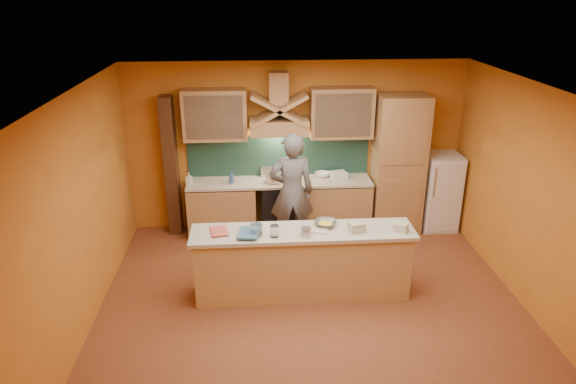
{
  "coord_description": "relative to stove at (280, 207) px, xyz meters",
  "views": [
    {
      "loc": [
        -0.7,
        -5.61,
        3.9
      ],
      "look_at": [
        -0.25,
        0.9,
        1.24
      ],
      "focal_mm": 32.0,
      "sensor_mm": 36.0,
      "label": 1
    }
  ],
  "objects": [
    {
      "name": "kitchen_scale",
      "position": [
        0.22,
        -2.06,
        0.54
      ],
      "size": [
        0.14,
        0.14,
        0.1
      ],
      "primitive_type": "cube",
      "rotation": [
        0.0,
        0.0,
        -0.3
      ],
      "color": "silver",
      "rests_on": "island_top"
    },
    {
      "name": "grocery_bag_a",
      "position": [
        0.88,
        -1.97,
        0.56
      ],
      "size": [
        0.22,
        0.19,
        0.12
      ],
      "primitive_type": "cube",
      "rotation": [
        0.0,
        0.0,
        0.24
      ],
      "color": "beige",
      "rests_on": "island_top"
    },
    {
      "name": "upper_cabinet_right",
      "position": [
        1.0,
        0.12,
        1.55
      ],
      "size": [
        1.0,
        0.35,
        0.8
      ],
      "primitive_type": "cube",
      "color": "tan",
      "rests_on": "wall_back"
    },
    {
      "name": "soap_bottle_a",
      "position": [
        -1.45,
        -0.08,
        0.57
      ],
      "size": [
        0.1,
        0.11,
        0.2
      ],
      "primitive_type": "imported",
      "rotation": [
        0.0,
        0.0,
        -0.17
      ],
      "color": "silver",
      "rests_on": "counter_top"
    },
    {
      "name": "cloth",
      "position": [
        0.39,
        -1.91,
        0.5
      ],
      "size": [
        0.3,
        0.25,
        0.02
      ],
      "primitive_type": "cube",
      "rotation": [
        0.0,
        0.0,
        -0.29
      ],
      "color": "beige",
      "rests_on": "island_top"
    },
    {
      "name": "wall_back",
      "position": [
        0.3,
        0.3,
        0.95
      ],
      "size": [
        5.5,
        0.02,
        2.8
      ],
      "primitive_type": "cube",
      "color": "orange",
      "rests_on": "floor"
    },
    {
      "name": "soap_bottle_b",
      "position": [
        -0.78,
        -0.05,
        0.58
      ],
      "size": [
        0.09,
        0.09,
        0.21
      ],
      "primitive_type": "imported",
      "rotation": [
        0.0,
        0.0,
        0.05
      ],
      "color": "#345291",
      "rests_on": "counter_top"
    },
    {
      "name": "pantry_column",
      "position": [
        1.95,
        0.0,
        0.7
      ],
      "size": [
        0.8,
        0.6,
        2.3
      ],
      "primitive_type": "cube",
      "color": "tan",
      "rests_on": "floor"
    },
    {
      "name": "trim_column_left",
      "position": [
        -1.75,
        0.15,
        0.7
      ],
      "size": [
        0.2,
        0.3,
        2.3
      ],
      "primitive_type": "cube",
      "color": "#472816",
      "rests_on": "floor"
    },
    {
      "name": "island_top",
      "position": [
        0.2,
        -1.9,
        0.47
      ],
      "size": [
        2.9,
        0.62,
        0.05
      ],
      "primitive_type": "cube",
      "color": "beige",
      "rests_on": "island_body"
    },
    {
      "name": "wall_right",
      "position": [
        3.05,
        -2.2,
        0.95
      ],
      "size": [
        0.02,
        5.0,
        2.8
      ],
      "primitive_type": "cube",
      "color": "orange",
      "rests_on": "floor"
    },
    {
      "name": "stove",
      "position": [
        0.0,
        0.0,
        0.0
      ],
      "size": [
        0.6,
        0.58,
        0.9
      ],
      "primitive_type": "cube",
      "color": "black",
      "rests_on": "floor"
    },
    {
      "name": "island_body",
      "position": [
        0.2,
        -1.9,
        -0.01
      ],
      "size": [
        2.8,
        0.55,
        0.88
      ],
      "primitive_type": "cube",
      "color": "tan",
      "rests_on": "floor"
    },
    {
      "name": "base_cabinet_left",
      "position": [
        -0.95,
        0.0,
        -0.02
      ],
      "size": [
        1.1,
        0.6,
        0.86
      ],
      "primitive_type": "cube",
      "color": "tan",
      "rests_on": "floor"
    },
    {
      "name": "jar_large",
      "position": [
        -0.4,
        -2.0,
        0.57
      ],
      "size": [
        0.17,
        0.17,
        0.15
      ],
      "primitive_type": "cylinder",
      "rotation": [
        0.0,
        0.0,
        -0.13
      ],
      "color": "silver",
      "rests_on": "island_top"
    },
    {
      "name": "pot_large",
      "position": [
        -0.1,
        -0.06,
        0.53
      ],
      "size": [
        0.3,
        0.3,
        0.17
      ],
      "primitive_type": "cylinder",
      "rotation": [
        0.0,
        0.0,
        -0.15
      ],
      "color": "#B7B7BE",
      "rests_on": "stove"
    },
    {
      "name": "hood_chimney",
      "position": [
        0.0,
        0.15,
        1.95
      ],
      "size": [
        0.3,
        0.3,
        0.5
      ],
      "primitive_type": "cube",
      "color": "tan",
      "rests_on": "wall_back"
    },
    {
      "name": "upper_cabinet_left",
      "position": [
        -1.0,
        0.12,
        1.55
      ],
      "size": [
        1.0,
        0.35,
        0.8
      ],
      "primitive_type": "cube",
      "color": "tan",
      "rests_on": "wall_back"
    },
    {
      "name": "person",
      "position": [
        0.16,
        -0.54,
        0.48
      ],
      "size": [
        0.69,
        0.46,
        1.87
      ],
      "primitive_type": "imported",
      "rotation": [
        0.0,
        0.0,
        3.16
      ],
      "color": "slate",
      "rests_on": "floor"
    },
    {
      "name": "wall_front",
      "position": [
        0.3,
        -4.7,
        0.95
      ],
      "size": [
        5.5,
        0.02,
        2.8
      ],
      "primitive_type": "cube",
      "color": "orange",
      "rests_on": "floor"
    },
    {
      "name": "wall_left",
      "position": [
        -2.45,
        -2.2,
        0.95
      ],
      "size": [
        0.02,
        5.0,
        2.8
      ],
      "primitive_type": "cube",
      "color": "orange",
      "rests_on": "floor"
    },
    {
      "name": "counter_top",
      "position": [
        -0.0,
        0.0,
        0.45
      ],
      "size": [
        3.0,
        0.62,
        0.04
      ],
      "primitive_type": "cube",
      "color": "beige",
      "rests_on": "base_cabinet_left"
    },
    {
      "name": "grocery_bag_b",
      "position": [
        1.45,
        -1.99,
        0.55
      ],
      "size": [
        0.22,
        0.21,
        0.11
      ],
      "primitive_type": "cube",
      "rotation": [
        0.0,
        0.0,
        -0.56
      ],
      "color": "beige",
      "rests_on": "island_top"
    },
    {
      "name": "jar_small",
      "position": [
        -0.17,
        -2.05,
        0.57
      ],
      "size": [
        0.14,
        0.14,
        0.16
      ],
      "primitive_type": "cylinder",
      "rotation": [
        0.0,
        0.0,
        0.28
      ],
      "color": "white",
      "rests_on": "island_top"
    },
    {
      "name": "range_hood",
      "position": [
        0.0,
        0.05,
        1.37
      ],
      "size": [
        0.92,
        0.5,
        0.24
      ],
      "primitive_type": "cube",
      "color": "tan",
      "rests_on": "wall_back"
    },
    {
      "name": "bowl_back",
      "position": [
        0.72,
        0.13,
        0.51
      ],
      "size": [
        0.31,
        0.31,
        0.07
      ],
      "primitive_type": "imported",
      "rotation": [
        0.0,
        0.0,
        0.39
      ],
      "color": "white",
      "rests_on": "counter_top"
    },
    {
      "name": "book_lower",
      "position": [
        -0.98,
        -1.9,
        0.51
      ],
      "size": [
        0.27,
        0.33,
        0.03
      ],
      "primitive_type": "imported",
      "rotation": [
        0.0,
        0.0,
        0.19
      ],
      "color": "#C05044",
      "rests_on": "island_top"
    },
    {
      "name": "book_upper",
      "position": [
        -0.63,
        -1.97,
        0.53
      ],
      "size": [
        0.3,
        0.38,
        0.03
      ],
      "primitive_type": "imported",
      "rotation": [
        0.0,
        0.0,
        -0.13
      ],
      "color": "#3F678A",
      "rests_on": "island_top"
    },
    {
      "name": "fridge",
      "position": [
        2.7,
        0.0,
        0.2
      ],
      "size": [
        0.58,
        0.6,
        1.3
      ],
      "primitive_type": "cube",
      "color": "white",
      "rests_on": "floor"
    },
    {
      "name": "ceiling",
      "position": [
        0.3,
        -2.2,
        2.35
      ],
      "size": [
        5.5,
        5.0,
        0.01
      ],
      "primitive_type": "cube",
      "color": "white",
      "rests_on": "wall_back"
    },
    {
      "name": "mixing_bowl",
      "position": [
        0.51,
        -1.78,
        0.53
      ],
      "size": [
        0.34,
        0.34,
        0.07
      ],
      "primitive_type": "imported",
      "rotation": [
        0.0,
        0.0,
        -0.27
      ],
      "color": "silver",
      "rests_on": "island_top"
    },
    {
      "name": "floor",
      "position": [
        0.3,
        -2.2,
        -0.45
      ],
      "size": [
        5.5,
        5.0,
        0.01
      ],
      "primitive_type": "cube",
      "color": "brown",
      "rests_on": "ground"
    },
    {
      "name": "pot_small",
      "position": [
        0.13,
        -0.02,
        0.51
      ],
      "size": [
        0.23,
        0.23,
        0.12
      ],
      "primitive_type": "cylinder",
      "rotation": [
        0.0,
        0.0,
        0.11
      ],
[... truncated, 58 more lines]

